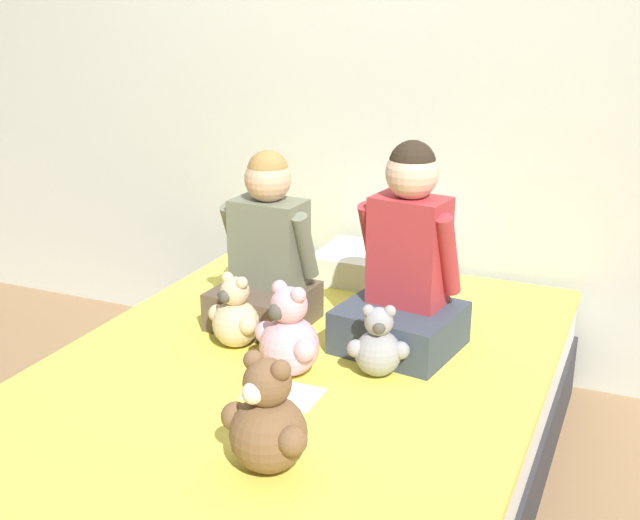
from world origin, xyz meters
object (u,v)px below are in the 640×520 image
bed (296,426)px  child_on_left (267,255)px  sign_card (284,394)px  pillow_at_headboard (383,267)px  teddy_bear_held_by_left_child (235,316)px  teddy_bear_between_children (289,337)px  teddy_bear_held_by_right_child (378,346)px  teddy_bear_at_foot_of_bed (268,422)px  child_on_right (405,269)px

bed → child_on_left: size_ratio=3.38×
child_on_left → sign_card: size_ratio=2.85×
bed → pillow_at_headboard: 0.86m
teddy_bear_held_by_left_child → pillow_at_headboard: bearing=92.2°
bed → teddy_bear_between_children: teddy_bear_between_children is taller
child_on_left → pillow_at_headboard: child_on_left is taller
teddy_bear_held_by_right_child → bed: bearing=167.9°
bed → teddy_bear_at_foot_of_bed: bearing=-71.4°
teddy_bear_held_by_left_child → teddy_bear_between_children: bearing=-5.6°
teddy_bear_between_children → pillow_at_headboard: (-0.01, 0.88, -0.07)m
sign_card → teddy_bear_between_children: bearing=108.5°
bed → pillow_at_headboard: size_ratio=3.98×
bed → sign_card: 0.30m
child_on_left → sign_card: (0.28, -0.46, -0.24)m
teddy_bear_held_by_right_child → teddy_bear_between_children: teddy_bear_between_children is taller
teddy_bear_at_foot_of_bed → pillow_at_headboard: bearing=112.1°
child_on_right → teddy_bear_held_by_right_child: 0.29m
bed → teddy_bear_held_by_left_child: bearing=169.7°
child_on_right → teddy_bear_between_children: 0.44m
child_on_left → child_on_right: child_on_right is taller
teddy_bear_held_by_left_child → teddy_bear_held_by_right_child: teddy_bear_held_by_left_child is taller
teddy_bear_held_by_left_child → sign_card: bearing=-20.6°
child_on_left → teddy_bear_held_by_left_child: size_ratio=2.44×
child_on_left → teddy_bear_held_by_left_child: child_on_left is taller
child_on_right → sign_card: child_on_right is taller
teddy_bear_at_foot_of_bed → teddy_bear_between_children: bearing=124.4°
child_on_left → teddy_bear_between_children: bearing=-50.7°
bed → child_on_right: size_ratio=3.03×
child_on_right → teddy_bear_at_foot_of_bed: child_on_right is taller
teddy_bear_between_children → teddy_bear_held_by_left_child: bearing=177.9°
bed → pillow_at_headboard: bearing=90.0°
child_on_right → sign_card: bearing=-105.7°
child_on_right → bed: bearing=-125.9°
teddy_bear_between_children → sign_card: bearing=-49.0°
teddy_bear_between_children → sign_card: teddy_bear_between_children is taller
bed → teddy_bear_between_children: bearing=-81.0°
child_on_left → pillow_at_headboard: size_ratio=1.18×
bed → teddy_bear_held_by_right_child: (0.26, 0.03, 0.31)m
pillow_at_headboard → teddy_bear_at_foot_of_bed: bearing=-82.3°
child_on_right → teddy_bear_held_by_left_child: (-0.49, -0.22, -0.16)m
bed → teddy_bear_held_by_left_child: (-0.23, 0.04, 0.32)m
child_on_left → teddy_bear_at_foot_of_bed: child_on_left is taller
pillow_at_headboard → sign_card: bearing=-87.0°
bed → child_on_left: (-0.23, 0.27, 0.46)m
teddy_bear_held_by_left_child → teddy_bear_between_children: size_ratio=0.85×
teddy_bear_held_by_left_child → teddy_bear_at_foot_of_bed: size_ratio=0.82×
teddy_bear_held_by_right_child → teddy_bear_at_foot_of_bed: 0.58m
child_on_left → teddy_bear_at_foot_of_bed: 0.92m
teddy_bear_held_by_right_child → teddy_bear_at_foot_of_bed: bearing=-116.3°
pillow_at_headboard → teddy_bear_held_by_left_child: bearing=-106.8°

